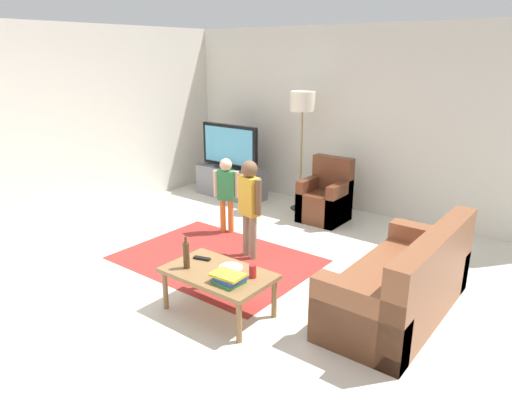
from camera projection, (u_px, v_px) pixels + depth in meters
ground at (222, 275)px, 5.13m from camera, size 7.80×7.80×0.00m
wall_back at (355, 120)px, 6.97m from camera, size 6.00×0.12×2.70m
wall_left at (57, 126)px, 6.46m from camera, size 0.12×6.00×2.70m
area_rug at (217, 259)px, 5.52m from camera, size 2.20×1.60×0.01m
tv_stand at (231, 182)px, 7.86m from camera, size 1.20×0.44×0.50m
tv at (230, 147)px, 7.65m from camera, size 1.10×0.28×0.71m
couch at (406, 287)px, 4.27m from camera, size 0.80×1.80×0.86m
armchair at (326, 200)px, 6.74m from camera, size 0.60×0.60×0.90m
floor_lamp at (303, 108)px, 6.83m from camera, size 0.36×0.36×1.78m
child_near_tv at (226, 189)px, 6.18m from camera, size 0.31×0.21×1.01m
child_center at (250, 200)px, 5.38m from camera, size 0.38×0.19×1.17m
coffee_table at (218, 276)px, 4.29m from camera, size 1.00×0.60×0.42m
book_stack at (229, 278)px, 4.05m from camera, size 0.28×0.23×0.09m
bottle at (186, 255)px, 4.30m from camera, size 0.06×0.06×0.31m
tv_remote at (202, 258)px, 4.52m from camera, size 0.18×0.09×0.02m
soda_can at (253, 271)px, 4.14m from camera, size 0.07×0.07×0.12m
plate at (231, 268)px, 4.33m from camera, size 0.22×0.22×0.02m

